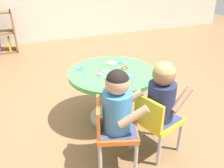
# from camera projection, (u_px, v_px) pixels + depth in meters

# --- Properties ---
(ground_plane) EXTENTS (10.00, 10.00, 0.00)m
(ground_plane) POSITION_uv_depth(u_px,v_px,m) (112.00, 117.00, 2.41)
(ground_plane) COLOR olive
(craft_table) EXTENTS (0.81, 0.81, 0.51)m
(craft_table) POSITION_uv_depth(u_px,v_px,m) (112.00, 85.00, 2.23)
(craft_table) COLOR silver
(craft_table) RESTS_ON ground
(child_chair_left) EXTENTS (0.38, 0.38, 0.54)m
(child_chair_left) POSITION_uv_depth(u_px,v_px,m) (112.00, 130.00, 1.75)
(child_chair_left) COLOR #B7B7BC
(child_chair_left) RESTS_ON ground
(seated_child_left) EXTENTS (0.41, 0.36, 0.51)m
(seated_child_left) POSITION_uv_depth(u_px,v_px,m) (118.00, 104.00, 1.65)
(seated_child_left) COLOR #3F4772
(seated_child_left) RESTS_ON ground
(child_chair_right) EXTENTS (0.38, 0.38, 0.54)m
(child_chair_right) POSITION_uv_depth(u_px,v_px,m) (156.00, 121.00, 1.85)
(child_chair_right) COLOR #B7B7BC
(child_chair_right) RESTS_ON ground
(seated_child_right) EXTENTS (0.41, 0.36, 0.51)m
(seated_child_right) POSITION_uv_depth(u_px,v_px,m) (162.00, 94.00, 1.77)
(seated_child_right) COLOR #3F4772
(seated_child_right) RESTS_ON ground
(rolling_pin) EXTENTS (0.17, 0.18, 0.05)m
(rolling_pin) POSITION_uv_depth(u_px,v_px,m) (126.00, 80.00, 1.96)
(rolling_pin) COLOR #3F72CC
(rolling_pin) RESTS_ON craft_table
(craft_scissors) EXTENTS (0.14, 0.12, 0.01)m
(craft_scissors) POSITION_uv_depth(u_px,v_px,m) (101.00, 74.00, 2.12)
(craft_scissors) COLOR silver
(craft_scissors) RESTS_ON craft_table
(playdough_blob_0) EXTENTS (0.09, 0.09, 0.01)m
(playdough_blob_0) POSITION_uv_depth(u_px,v_px,m) (110.00, 78.00, 2.04)
(playdough_blob_0) COLOR #8CCCF2
(playdough_blob_0) RESTS_ON craft_table
(playdough_blob_1) EXTENTS (0.10, 0.10, 0.01)m
(playdough_blob_1) POSITION_uv_depth(u_px,v_px,m) (112.00, 63.00, 2.33)
(playdough_blob_1) COLOR #B2E58C
(playdough_blob_1) RESTS_ON craft_table
(cookie_cutter_0) EXTENTS (0.07, 0.07, 0.01)m
(cookie_cutter_0) POSITION_uv_depth(u_px,v_px,m) (125.00, 68.00, 2.24)
(cookie_cutter_0) COLOR red
(cookie_cutter_0) RESTS_ON craft_table
(cookie_cutter_1) EXTENTS (0.07, 0.07, 0.01)m
(cookie_cutter_1) POSITION_uv_depth(u_px,v_px,m) (80.00, 69.00, 2.22)
(cookie_cutter_1) COLOR #3F99D8
(cookie_cutter_1) RESTS_ON craft_table
(cookie_cutter_2) EXTENTS (0.05, 0.05, 0.01)m
(cookie_cutter_2) POSITION_uv_depth(u_px,v_px,m) (120.00, 63.00, 2.35)
(cookie_cutter_2) COLOR #3F99D8
(cookie_cutter_2) RESTS_ON craft_table
(cookie_cutter_3) EXTENTS (0.07, 0.07, 0.01)m
(cookie_cutter_3) POSITION_uv_depth(u_px,v_px,m) (108.00, 88.00, 1.88)
(cookie_cutter_3) COLOR red
(cookie_cutter_3) RESTS_ON craft_table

